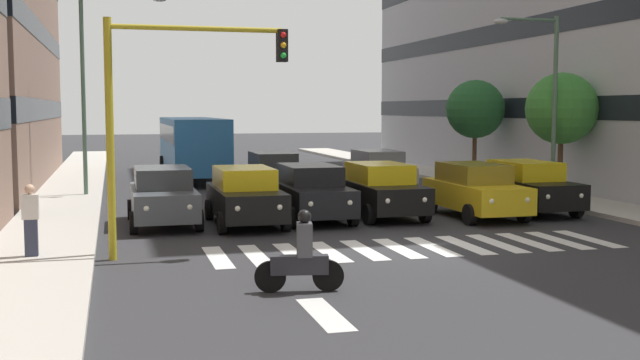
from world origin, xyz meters
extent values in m
plane|color=#2D2D30|center=(0.00, 0.00, 0.00)|extent=(180.00, 180.00, 0.00)
cube|color=#B2ADA3|center=(8.99, 0.00, 0.07)|extent=(2.54, 90.00, 0.15)
cube|color=black|center=(-15.38, -17.52, 3.49)|extent=(10.28, 28.01, 0.90)
cube|color=black|center=(-15.38, -17.52, 6.98)|extent=(10.28, 28.01, 0.90)
cube|color=silver|center=(-4.95, 0.00, 0.00)|extent=(0.45, 2.80, 0.01)
cube|color=silver|center=(-4.05, 0.00, 0.00)|extent=(0.45, 2.80, 0.01)
cube|color=silver|center=(-3.15, 0.00, 0.00)|extent=(0.45, 2.80, 0.01)
cube|color=silver|center=(-2.25, 0.00, 0.00)|extent=(0.45, 2.80, 0.01)
cube|color=silver|center=(-1.35, 0.00, 0.00)|extent=(0.45, 2.80, 0.01)
cube|color=silver|center=(-0.45, 0.00, 0.00)|extent=(0.45, 2.80, 0.01)
cube|color=silver|center=(0.45, 0.00, 0.00)|extent=(0.45, 2.80, 0.01)
cube|color=silver|center=(1.35, 0.00, 0.00)|extent=(0.45, 2.80, 0.01)
cube|color=silver|center=(2.25, 0.00, 0.00)|extent=(0.45, 2.80, 0.01)
cube|color=silver|center=(3.15, 0.00, 0.00)|extent=(0.45, 2.80, 0.01)
cube|color=silver|center=(4.05, 0.00, 0.00)|extent=(0.45, 2.80, 0.01)
cube|color=silver|center=(4.95, 0.00, 0.00)|extent=(0.45, 2.80, 0.01)
cube|color=silver|center=(3.86, 5.50, 0.00)|extent=(0.50, 2.20, 0.01)
cube|color=black|center=(-6.03, -5.04, 0.72)|extent=(1.80, 4.40, 0.80)
cube|color=yellow|center=(-6.03, -5.24, 1.42)|extent=(1.58, 2.46, 0.60)
cylinder|color=black|center=(-6.93, -3.59, 0.32)|extent=(0.22, 0.64, 0.64)
cylinder|color=black|center=(-5.13, -3.59, 0.32)|extent=(0.22, 0.64, 0.64)
cylinder|color=black|center=(-6.93, -6.49, 0.32)|extent=(0.22, 0.64, 0.64)
cylinder|color=black|center=(-5.13, -6.49, 0.32)|extent=(0.22, 0.64, 0.64)
sphere|color=white|center=(-6.61, -2.89, 0.80)|extent=(0.18, 0.18, 0.18)
sphere|color=white|center=(-5.46, -2.89, 0.80)|extent=(0.18, 0.18, 0.18)
cube|color=gold|center=(-3.86, -4.47, 0.72)|extent=(1.80, 4.40, 0.80)
cube|color=olive|center=(-3.86, -4.67, 1.42)|extent=(1.58, 2.46, 0.60)
cylinder|color=black|center=(-4.76, -3.02, 0.32)|extent=(0.22, 0.64, 0.64)
cylinder|color=black|center=(-2.96, -3.02, 0.32)|extent=(0.22, 0.64, 0.64)
cylinder|color=black|center=(-4.76, -5.92, 0.32)|extent=(0.22, 0.64, 0.64)
cylinder|color=black|center=(-2.96, -5.92, 0.32)|extent=(0.22, 0.64, 0.64)
sphere|color=white|center=(-4.43, -2.32, 0.80)|extent=(0.18, 0.18, 0.18)
sphere|color=white|center=(-3.28, -2.32, 0.80)|extent=(0.18, 0.18, 0.18)
cube|color=black|center=(-0.97, -5.30, 0.72)|extent=(1.80, 4.40, 0.80)
cube|color=yellow|center=(-0.97, -5.50, 1.42)|extent=(1.58, 2.46, 0.60)
cylinder|color=black|center=(-1.87, -3.85, 0.32)|extent=(0.22, 0.64, 0.64)
cylinder|color=black|center=(-0.07, -3.85, 0.32)|extent=(0.22, 0.64, 0.64)
cylinder|color=black|center=(-1.87, -6.75, 0.32)|extent=(0.22, 0.64, 0.64)
cylinder|color=black|center=(-0.07, -6.75, 0.32)|extent=(0.22, 0.64, 0.64)
sphere|color=white|center=(-1.55, -3.15, 0.80)|extent=(0.18, 0.18, 0.18)
sphere|color=white|center=(-0.40, -3.15, 0.80)|extent=(0.18, 0.18, 0.18)
cube|color=black|center=(1.36, -5.19, 0.72)|extent=(1.80, 4.40, 0.80)
cube|color=black|center=(1.36, -5.39, 1.42)|extent=(1.58, 2.46, 0.60)
cylinder|color=black|center=(0.46, -3.74, 0.32)|extent=(0.22, 0.64, 0.64)
cylinder|color=black|center=(2.26, -3.74, 0.32)|extent=(0.22, 0.64, 0.64)
cylinder|color=black|center=(0.46, -6.65, 0.32)|extent=(0.22, 0.64, 0.64)
cylinder|color=black|center=(2.26, -6.65, 0.32)|extent=(0.22, 0.64, 0.64)
sphere|color=white|center=(0.78, -3.04, 0.80)|extent=(0.18, 0.18, 0.18)
sphere|color=white|center=(1.93, -3.04, 0.80)|extent=(0.18, 0.18, 0.18)
cube|color=black|center=(3.50, -4.71, 0.72)|extent=(1.80, 4.40, 0.80)
cube|color=yellow|center=(3.50, -4.91, 1.42)|extent=(1.58, 2.46, 0.60)
cylinder|color=black|center=(2.60, -3.26, 0.32)|extent=(0.22, 0.64, 0.64)
cylinder|color=black|center=(4.40, -3.26, 0.32)|extent=(0.22, 0.64, 0.64)
cylinder|color=black|center=(2.60, -6.16, 0.32)|extent=(0.22, 0.64, 0.64)
cylinder|color=black|center=(4.40, -6.16, 0.32)|extent=(0.22, 0.64, 0.64)
sphere|color=white|center=(2.92, -2.56, 0.80)|extent=(0.18, 0.18, 0.18)
sphere|color=white|center=(4.08, -2.56, 0.80)|extent=(0.18, 0.18, 0.18)
cube|color=#474C51|center=(5.86, -5.36, 0.72)|extent=(1.80, 4.40, 0.80)
cube|color=#343639|center=(5.86, -5.56, 1.42)|extent=(1.58, 2.46, 0.60)
cylinder|color=black|center=(4.96, -3.91, 0.32)|extent=(0.22, 0.64, 0.64)
cylinder|color=black|center=(6.76, -3.91, 0.32)|extent=(0.22, 0.64, 0.64)
cylinder|color=black|center=(4.96, -6.82, 0.32)|extent=(0.22, 0.64, 0.64)
cylinder|color=black|center=(6.76, -6.82, 0.32)|extent=(0.22, 0.64, 0.64)
sphere|color=white|center=(5.28, -3.21, 0.80)|extent=(0.18, 0.18, 0.18)
sphere|color=white|center=(6.43, -3.21, 0.80)|extent=(0.18, 0.18, 0.18)
cube|color=#B2B7BC|center=(-3.47, -12.65, 0.72)|extent=(1.80, 4.40, 0.80)
cube|color=slate|center=(-3.47, -12.85, 1.42)|extent=(1.58, 2.46, 0.60)
cylinder|color=black|center=(-4.37, -11.20, 0.32)|extent=(0.22, 0.64, 0.64)
cylinder|color=black|center=(-2.57, -11.20, 0.32)|extent=(0.22, 0.64, 0.64)
cylinder|color=black|center=(-4.37, -14.10, 0.32)|extent=(0.22, 0.64, 0.64)
cylinder|color=black|center=(-2.57, -14.10, 0.32)|extent=(0.22, 0.64, 0.64)
sphere|color=white|center=(-4.05, -10.50, 0.80)|extent=(0.18, 0.18, 0.18)
sphere|color=white|center=(-2.90, -10.50, 0.80)|extent=(0.18, 0.18, 0.18)
cube|color=#474C51|center=(1.08, -12.35, 0.72)|extent=(1.80, 4.40, 0.80)
cube|color=#343639|center=(1.08, -12.55, 1.42)|extent=(1.58, 2.46, 0.60)
cylinder|color=black|center=(0.18, -10.90, 0.32)|extent=(0.22, 0.64, 0.64)
cylinder|color=black|center=(1.98, -10.90, 0.32)|extent=(0.22, 0.64, 0.64)
cylinder|color=black|center=(0.18, -13.80, 0.32)|extent=(0.22, 0.64, 0.64)
cylinder|color=black|center=(1.98, -13.80, 0.32)|extent=(0.22, 0.64, 0.64)
sphere|color=white|center=(0.50, -10.20, 0.80)|extent=(0.18, 0.18, 0.18)
sphere|color=white|center=(1.66, -10.20, 0.80)|extent=(0.18, 0.18, 0.18)
cube|color=#286BAD|center=(3.50, -20.38, 1.75)|extent=(2.50, 10.50, 2.50)
cube|color=black|center=(3.50, -20.38, 2.30)|extent=(2.52, 9.87, 0.80)
cylinder|color=black|center=(2.25, -16.71, 0.50)|extent=(0.28, 1.00, 1.00)
cylinder|color=black|center=(4.75, -16.71, 0.50)|extent=(0.28, 1.00, 1.00)
cylinder|color=black|center=(2.25, -23.53, 0.50)|extent=(0.28, 1.00, 1.00)
cylinder|color=black|center=(4.75, -23.53, 0.50)|extent=(0.28, 1.00, 1.00)
cylinder|color=black|center=(4.44, 3.74, 0.30)|extent=(0.61, 0.20, 0.60)
cylinder|color=black|center=(3.36, 3.92, 0.30)|extent=(0.61, 0.20, 0.60)
cube|color=#232328|center=(3.90, 3.83, 0.52)|extent=(1.12, 0.42, 0.36)
cube|color=#4C4C51|center=(3.80, 3.85, 1.00)|extent=(0.34, 0.40, 0.64)
sphere|color=black|center=(3.80, 3.85, 1.44)|extent=(0.26, 0.26, 0.26)
cylinder|color=#AD991E|center=(7.32, -0.29, 2.75)|extent=(0.18, 0.18, 5.50)
cylinder|color=#AD991E|center=(5.32, -0.29, 5.30)|extent=(3.99, 0.12, 0.12)
cube|color=black|center=(3.32, -0.29, 4.95)|extent=(0.24, 0.28, 0.76)
sphere|color=red|center=(3.32, -0.14, 5.19)|extent=(0.14, 0.14, 0.14)
sphere|color=orange|center=(3.32, -0.14, 4.95)|extent=(0.14, 0.14, 0.14)
sphere|color=green|center=(3.32, -0.14, 4.71)|extent=(0.14, 0.14, 0.14)
cylinder|color=#4C6B56|center=(-8.32, -7.23, 3.47)|extent=(0.16, 0.16, 6.64)
cylinder|color=#4C6B56|center=(-7.20, -7.23, 6.64)|extent=(2.22, 0.10, 0.10)
ellipsoid|color=#B7BCC1|center=(-6.09, -7.23, 6.54)|extent=(0.56, 0.28, 0.20)
cylinder|color=#4C6B56|center=(8.32, -13.36, 4.06)|extent=(0.16, 0.16, 7.82)
cylinder|color=#513823|center=(-9.24, -8.23, 1.40)|extent=(0.20, 0.20, 2.51)
sphere|color=#387F33|center=(-9.24, -8.23, 3.47)|extent=(2.72, 2.72, 2.72)
cylinder|color=#513823|center=(-8.79, -14.58, 1.40)|extent=(0.20, 0.20, 2.49)
sphere|color=#235B2D|center=(-8.79, -14.58, 3.44)|extent=(2.67, 2.67, 2.67)
cube|color=#2D3347|center=(9.08, -0.45, 0.57)|extent=(0.28, 0.20, 0.84)
cube|color=silver|center=(9.08, -0.45, 1.27)|extent=(0.36, 0.24, 0.56)
sphere|color=tan|center=(9.08, -0.45, 1.67)|extent=(0.22, 0.22, 0.22)
camera|label=1|loc=(7.24, 17.83, 3.46)|focal=43.39mm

